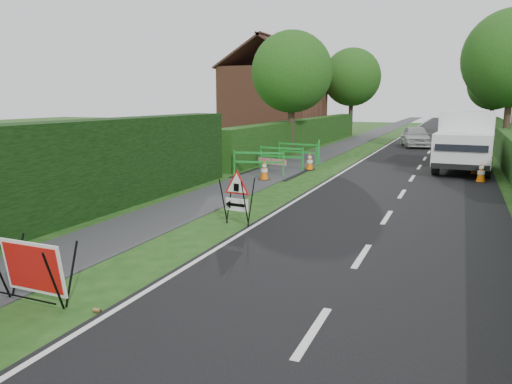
% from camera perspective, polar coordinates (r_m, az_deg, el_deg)
% --- Properties ---
extents(ground, '(120.00, 120.00, 0.00)m').
position_cam_1_polar(ground, '(9.88, -3.62, -7.37)').
color(ground, '#183F12').
rests_on(ground, ground).
extents(road_surface, '(6.00, 90.00, 0.02)m').
position_cam_1_polar(road_surface, '(43.58, 20.18, 5.94)').
color(road_surface, black).
rests_on(road_surface, ground).
extents(footpath, '(2.00, 90.00, 0.02)m').
position_cam_1_polar(footpath, '(44.13, 13.00, 6.37)').
color(footpath, '#2D2D30').
rests_on(footpath, ground).
extents(hedge_west_near, '(1.10, 18.00, 2.50)m').
position_cam_1_polar(hedge_west_near, '(12.80, -24.26, -4.12)').
color(hedge_west_near, black).
rests_on(hedge_west_near, ground).
extents(hedge_west_far, '(1.00, 24.00, 1.80)m').
position_cam_1_polar(hedge_west_far, '(31.93, 5.57, 5.06)').
color(hedge_west_far, '#14380F').
rests_on(hedge_west_far, ground).
extents(house_west, '(7.50, 7.40, 7.88)m').
position_cam_1_polar(house_west, '(40.96, 2.12, 10.37)').
color(house_west, brown).
rests_on(house_west, ground).
extents(tree_nw, '(4.40, 4.40, 6.70)m').
position_cam_1_polar(tree_nw, '(27.88, 4.11, 13.52)').
color(tree_nw, '#2D2116').
rests_on(tree_nw, ground).
extents(tree_fw, '(4.80, 4.80, 7.24)m').
position_cam_1_polar(tree_fw, '(43.37, 10.91, 12.76)').
color(tree_fw, '#2D2116').
rests_on(tree_fw, ground).
extents(tree_fe, '(4.20, 4.20, 6.33)m').
position_cam_1_polar(tree_fe, '(46.52, 25.56, 11.02)').
color(tree_fe, '#2D2116').
rests_on(tree_fe, ground).
extents(red_rect_sign, '(1.16, 0.71, 0.97)m').
position_cam_1_polar(red_rect_sign, '(8.20, -24.13, -8.02)').
color(red_rect_sign, black).
rests_on(red_rect_sign, ground).
extents(triangle_sign, '(0.89, 0.89, 1.15)m').
position_cam_1_polar(triangle_sign, '(12.07, -2.35, -0.14)').
color(triangle_sign, black).
rests_on(triangle_sign, ground).
extents(works_van, '(2.49, 5.63, 2.51)m').
position_cam_1_polar(works_van, '(23.23, 22.89, 5.53)').
color(works_van, silver).
rests_on(works_van, ground).
extents(traffic_cone_0, '(0.38, 0.38, 0.79)m').
position_cam_1_polar(traffic_cone_0, '(20.16, 24.34, 2.09)').
color(traffic_cone_0, black).
rests_on(traffic_cone_0, ground).
extents(traffic_cone_1, '(0.38, 0.38, 0.79)m').
position_cam_1_polar(traffic_cone_1, '(22.24, 23.79, 2.84)').
color(traffic_cone_1, black).
rests_on(traffic_cone_1, ground).
extents(traffic_cone_2, '(0.38, 0.38, 0.79)m').
position_cam_1_polar(traffic_cone_2, '(25.10, 24.89, 3.54)').
color(traffic_cone_2, black).
rests_on(traffic_cone_2, ground).
extents(traffic_cone_3, '(0.38, 0.38, 0.79)m').
position_cam_1_polar(traffic_cone_3, '(18.93, 0.95, 2.53)').
color(traffic_cone_3, black).
rests_on(traffic_cone_3, ground).
extents(traffic_cone_4, '(0.38, 0.38, 0.79)m').
position_cam_1_polar(traffic_cone_4, '(21.76, 6.15, 3.53)').
color(traffic_cone_4, black).
rests_on(traffic_cone_4, ground).
extents(ped_barrier_0, '(2.09, 0.81, 1.00)m').
position_cam_1_polar(ped_barrier_0, '(20.03, 0.32, 3.67)').
color(ped_barrier_0, '#1A922D').
rests_on(ped_barrier_0, ground).
extents(ped_barrier_1, '(2.08, 0.46, 1.00)m').
position_cam_1_polar(ped_barrier_1, '(21.97, 2.92, 4.27)').
color(ped_barrier_1, '#1A922D').
rests_on(ped_barrier_1, ground).
extents(ped_barrier_2, '(2.09, 0.69, 1.00)m').
position_cam_1_polar(ped_barrier_2, '(23.99, 4.77, 4.78)').
color(ped_barrier_2, '#1A922D').
rests_on(ped_barrier_2, ground).
extents(ped_barrier_3, '(0.85, 2.08, 1.00)m').
position_cam_1_polar(ped_barrier_3, '(24.88, 7.19, 4.94)').
color(ped_barrier_3, '#1A922D').
rests_on(ped_barrier_3, ground).
extents(redwhite_plank, '(1.43, 0.53, 0.25)m').
position_cam_1_polar(redwhite_plank, '(21.12, 1.84, 2.30)').
color(redwhite_plank, red).
rests_on(redwhite_plank, ground).
extents(litter_can, '(0.12, 0.07, 0.07)m').
position_cam_1_polar(litter_can, '(7.76, -17.70, -13.01)').
color(litter_can, '#BF7F4C').
rests_on(litter_can, ground).
extents(hatchback_car, '(2.44, 4.25, 1.36)m').
position_cam_1_polar(hatchback_car, '(33.96, 17.77, 6.09)').
color(hatchback_car, silver).
rests_on(hatchback_car, ground).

